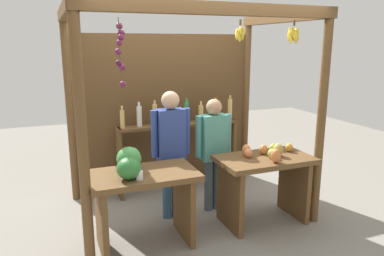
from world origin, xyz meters
TOP-DOWN VIEW (x-y plane):
  - ground_plane at (0.00, 0.00)m, footprint 12.00×12.00m
  - market_stall at (-0.00, 0.40)m, footprint 2.76×1.84m
  - fruit_counter_left at (-0.76, -0.64)m, footprint 1.11×0.64m
  - fruit_counter_right at (0.73, -0.65)m, footprint 1.11×0.64m
  - bottle_shelf_unit at (0.13, 0.65)m, footprint 1.77×0.22m
  - vendor_man at (-0.26, -0.14)m, footprint 0.48×0.21m
  - vendor_woman at (0.31, -0.13)m, footprint 0.48×0.20m

SIDE VIEW (x-z plane):
  - ground_plane at x=0.00m, z-range 0.00..0.00m
  - fruit_counter_right at x=0.73m, z-range 0.11..1.08m
  - fruit_counter_left at x=-0.76m, z-range 0.12..1.18m
  - bottle_shelf_unit at x=0.13m, z-range 0.13..1.49m
  - vendor_woman at x=0.31m, z-range 0.13..1.58m
  - vendor_man at x=-0.26m, z-range 0.15..1.72m
  - market_stall at x=0.00m, z-range 0.19..2.68m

